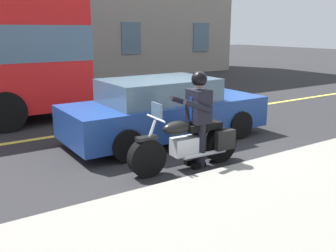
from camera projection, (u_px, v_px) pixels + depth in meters
ground_plane at (172, 144)px, 8.29m from camera, size 80.00×80.00×0.00m
lane_center_stripe at (130, 125)px, 9.91m from camera, size 60.00×0.16×0.01m
motorcycle_main at (189, 144)px, 6.77m from camera, size 2.22×0.66×1.26m
rider_main at (198, 111)px, 6.72m from camera, size 0.64×0.57×1.74m
car_silver at (164, 110)px, 8.45m from camera, size 4.60×1.92×1.40m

